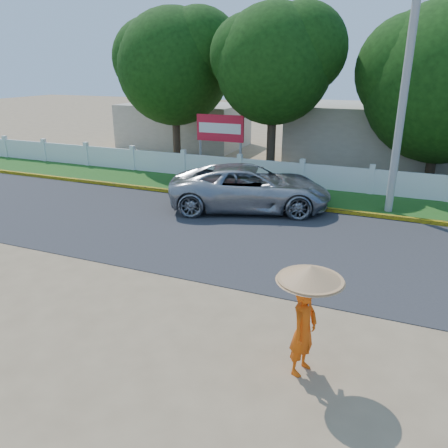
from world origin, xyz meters
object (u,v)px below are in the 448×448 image
monk_with_parasol (307,304)px  utility_pole (403,100)px  vehicle (250,188)px  billboard (220,131)px

monk_with_parasol → utility_pole: bearing=84.8°
utility_pole → vehicle: size_ratio=1.35×
utility_pole → vehicle: 6.19m
vehicle → billboard: 6.15m
vehicle → billboard: bearing=15.2°
utility_pole → monk_with_parasol: bearing=-95.2°
utility_pole → billboard: 9.20m
utility_pole → vehicle: bearing=-161.6°
monk_with_parasol → vehicle: bearing=115.0°
utility_pole → vehicle: (-4.99, -1.66, -3.26)m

